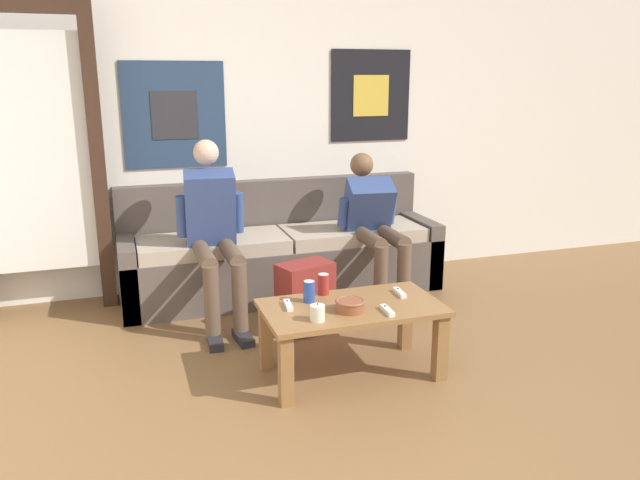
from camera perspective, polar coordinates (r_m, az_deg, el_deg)
name	(u,v)px	position (r m, az deg, el deg)	size (l,w,h in m)	color
wall_back	(269,125)	(5.03, -4.71, 10.44)	(10.00, 0.07, 2.55)	white
door_frame	(26,145)	(4.72, -25.29, 7.83)	(1.00, 0.10, 2.15)	#382319
couch	(282,255)	(4.88, -3.48, -1.41)	(2.44, 0.69, 0.85)	#564C47
coffee_table	(352,319)	(3.54, 2.91, -7.19)	(1.00, 0.55, 0.42)	olive
person_seated_adult	(214,227)	(4.31, -9.70, 1.19)	(0.47, 0.89, 1.23)	brown
person_seated_teen	(374,221)	(4.69, 4.97, 1.70)	(0.47, 0.89, 1.08)	brown
backpack	(306,299)	(4.16, -1.28, -5.38)	(0.40, 0.32, 0.47)	maroon
ceramic_bowl	(350,305)	(3.41, 2.77, -5.93)	(0.17, 0.17, 0.06)	brown
pillar_candle	(317,313)	(3.28, -0.23, -6.69)	(0.08, 0.08, 0.10)	silver
drink_can_blue	(309,291)	(3.53, -1.01, -4.73)	(0.07, 0.07, 0.12)	#28479E
drink_can_red	(323,284)	(3.65, 0.31, -4.06)	(0.07, 0.07, 0.12)	maroon
game_controller_near_left	(288,305)	(3.47, -2.93, -5.96)	(0.05, 0.15, 0.03)	white
game_controller_near_right	(400,293)	(3.69, 7.30, -4.80)	(0.05, 0.15, 0.03)	white
game_controller_far_center	(387,310)	(3.41, 6.17, -6.41)	(0.04, 0.15, 0.03)	white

